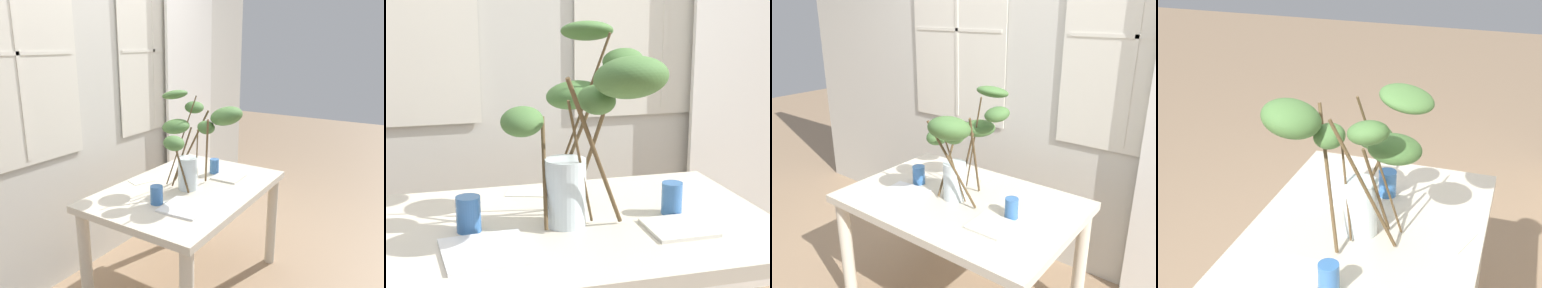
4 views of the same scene
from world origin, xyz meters
The scene contains 10 objects.
ground centered at (0.00, 0.00, 0.00)m, with size 14.00×14.00×0.00m, color #9E7F60.
back_wall_with_windows centered at (0.00, 0.87, 1.38)m, with size 4.93×0.14×2.75m.
curtain_sheer_side centered at (1.16, 0.75, 1.13)m, with size 0.78×0.03×2.27m, color white.
dining_table centered at (0.00, 0.00, 0.65)m, with size 1.33×0.89×0.76m.
vase_with_branches centered at (0.04, -0.03, 1.14)m, with size 0.52×0.68×0.67m.
drinking_glass_blue_left centered at (-0.34, 0.01, 0.82)m, with size 0.08×0.08×0.11m, color #386BAD.
drinking_glass_blue_right centered at (0.34, -0.01, 0.82)m, with size 0.07×0.07×0.11m, color #386BAD.
plate_square_left centered at (-0.31, -0.17, 0.77)m, with size 0.25×0.25×0.01m, color white.
plate_square_right centered at (0.31, -0.15, 0.77)m, with size 0.20×0.20×0.01m, color silver.
napkin_folded centered at (-0.09, 0.34, 0.77)m, with size 0.16×0.11×0.00m, color silver.
Camera 1 is at (-1.99, -1.32, 1.71)m, focal length 34.81 mm.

